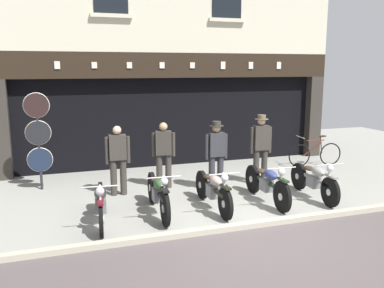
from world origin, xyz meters
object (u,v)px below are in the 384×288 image
(shopkeeper_center, at_px, (164,152))
(assistant_far_right, at_px, (261,146))
(salesman_left, at_px, (118,157))
(advert_board_near, at_px, (228,110))
(motorcycle_right, at_px, (314,179))
(leaning_bicycle, at_px, (315,154))
(motorcycle_left, at_px, (101,202))
(salesman_right, at_px, (216,152))
(motorcycle_center_left, at_px, (158,193))
(tyre_sign_pole, at_px, (38,134))
(motorcycle_center, at_px, (213,189))
(motorcycle_center_right, at_px, (267,183))

(shopkeeper_center, xyz_separation_m, assistant_far_right, (2.37, -0.45, 0.08))
(salesman_left, height_order, shopkeeper_center, shopkeeper_center)
(shopkeeper_center, height_order, assistant_far_right, assistant_far_right)
(salesman_left, distance_m, shopkeeper_center, 1.16)
(assistant_far_right, relative_size, advert_board_near, 1.89)
(motorcycle_right, relative_size, leaning_bicycle, 1.17)
(salesman_left, bearing_deg, motorcycle_left, 73.67)
(salesman_left, xyz_separation_m, salesman_right, (2.26, -0.38, 0.04))
(salesman_right, height_order, assistant_far_right, assistant_far_right)
(salesman_right, xyz_separation_m, assistant_far_right, (1.25, 0.15, 0.05))
(motorcycle_center_left, height_order, shopkeeper_center, shopkeeper_center)
(motorcycle_right, bearing_deg, tyre_sign_pole, -20.18)
(tyre_sign_pole, bearing_deg, salesman_right, -19.38)
(motorcycle_center, xyz_separation_m, tyre_sign_pole, (-3.40, 2.60, 0.93))
(motorcycle_center, bearing_deg, assistant_far_right, -142.05)
(motorcycle_center, xyz_separation_m, motorcycle_center_right, (1.26, 0.03, 0.01))
(leaning_bicycle, bearing_deg, motorcycle_center_left, 121.01)
(motorcycle_center_left, relative_size, motorcycle_center_right, 1.00)
(salesman_right, bearing_deg, motorcycle_right, 145.83)
(motorcycle_left, relative_size, leaning_bicycle, 1.14)
(shopkeeper_center, relative_size, leaning_bicycle, 0.95)
(shopkeeper_center, distance_m, salesman_right, 1.27)
(motorcycle_right, bearing_deg, motorcycle_center_right, 0.86)
(motorcycle_center, distance_m, leaning_bicycle, 5.02)
(motorcycle_center, relative_size, salesman_left, 1.26)
(assistant_far_right, height_order, advert_board_near, advert_board_near)
(motorcycle_left, height_order, assistant_far_right, assistant_far_right)
(motorcycle_left, xyz_separation_m, motorcycle_center_left, (1.15, 0.17, 0.02))
(motorcycle_center_right, xyz_separation_m, salesman_left, (-2.97, 1.56, 0.45))
(advert_board_near, bearing_deg, motorcycle_center_right, -101.66)
(motorcycle_left, bearing_deg, advert_board_near, -129.92)
(leaning_bicycle, bearing_deg, motorcycle_center_right, 136.36)
(motorcycle_left, relative_size, motorcycle_center, 0.95)
(motorcycle_center, height_order, leaning_bicycle, same)
(salesman_left, height_order, leaning_bicycle, salesman_left)
(salesman_left, xyz_separation_m, assistant_far_right, (3.51, -0.23, 0.09))
(motorcycle_center, height_order, motorcycle_right, motorcycle_center)
(motorcycle_center_right, distance_m, assistant_far_right, 1.53)
(motorcycle_right, xyz_separation_m, salesman_left, (-4.12, 1.62, 0.46))
(salesman_left, bearing_deg, motorcycle_center_left, 113.03)
(motorcycle_left, distance_m, motorcycle_center_left, 1.16)
(advert_board_near, relative_size, leaning_bicycle, 0.55)
(motorcycle_right, relative_size, tyre_sign_pole, 0.85)
(motorcycle_center_right, distance_m, salesman_left, 3.38)
(motorcycle_left, relative_size, assistant_far_right, 1.10)
(shopkeeper_center, bearing_deg, motorcycle_center, 121.04)
(motorcycle_right, bearing_deg, assistant_far_right, -62.08)
(motorcycle_center_left, bearing_deg, tyre_sign_pole, -45.19)
(advert_board_near, bearing_deg, motorcycle_center_left, -128.70)
(motorcycle_center_right, relative_size, tyre_sign_pole, 0.89)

